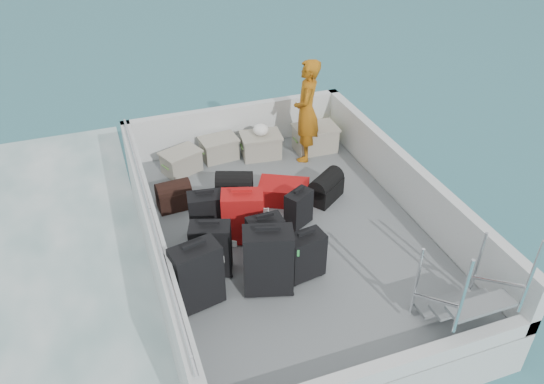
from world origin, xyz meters
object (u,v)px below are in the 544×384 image
Objects in this scene: suitcase_2 at (207,216)px; crate_0 at (181,162)px; suitcase_4 at (265,240)px; suitcase_5 at (243,217)px; suitcase_8 at (284,192)px; suitcase_1 at (211,250)px; crate_3 at (315,139)px; suitcase_0 at (197,277)px; suitcase_3 at (268,262)px; passenger at (307,111)px; suitcase_7 at (299,209)px; crate_1 at (219,149)px; suitcase_6 at (305,256)px; crate_2 at (261,146)px.

suitcase_2 reaches higher than crate_0.
crate_0 is (-0.54, 2.34, -0.15)m from suitcase_4.
suitcase_2 is at bearing 168.88° from suitcase_5.
suitcase_8 is 1.72m from crate_0.
suitcase_1 is at bearing -121.25° from suitcase_5.
crate_3 is at bearing 63.42° from suitcase_1.
suitcase_0 is at bearing -97.74° from crate_0.
suitcase_3 reaches higher than suitcase_4.
passenger is at bearing 35.62° from suitcase_0.
suitcase_0 is at bearing -113.77° from suitcase_5.
crate_0 is (-0.41, 2.83, -0.25)m from suitcase_3.
suitcase_7 reaches higher than crate_1.
suitcase_5 is at bearing 106.25° from suitcase_3.
suitcase_3 is at bearing -122.77° from crate_3.
suitcase_1 reaches higher than suitcase_6.
suitcase_0 is 1.12× the size of suitcase_5.
suitcase_4 reaches higher than crate_0.
suitcase_8 is at bearing 32.40° from suitcase_0.
suitcase_4 is 0.96× the size of crate_3.
passenger reaches higher than crate_1.
crate_3 reaches higher than crate_0.
suitcase_7 is at bearing -154.21° from suitcase_8.
suitcase_1 is 0.72m from suitcase_3.
suitcase_5 reaches higher than suitcase_7.
crate_2 is at bearing 1.52° from crate_0.
crate_1 is at bearing 75.01° from suitcase_7.
crate_0 is at bearing 114.23° from suitcase_3.
crate_1 is 0.33× the size of passenger.
suitcase_3 is 1.40× the size of crate_2.
suitcase_2 reaches higher than crate_2.
suitcase_4 is (0.92, 0.44, -0.09)m from suitcase_0.
crate_1 is at bearing 92.03° from suitcase_1.
suitcase_3 reaches higher than suitcase_2.
suitcase_0 is at bearing -14.57° from passenger.
suitcase_0 is at bearing -133.39° from crate_3.
suitcase_1 is 1.16× the size of suitcase_6.
suitcase_3 is at bearing -2.81° from passenger.
crate_1 is (0.65, 1.86, -0.16)m from suitcase_2.
suitcase_4 reaches higher than suitcase_8.
crate_1 is (0.24, 3.03, -0.25)m from suitcase_3.
suitcase_5 is at bearing 153.71° from suitcase_7.
suitcase_6 is at bearing -44.11° from suitcase_5.
passenger is at bearing -146.10° from crate_3.
suitcase_7 is (1.56, 0.94, -0.14)m from suitcase_0.
crate_0 is (-0.88, 2.76, -0.14)m from suitcase_6.
suitcase_3 reaches higher than crate_3.
suitcase_2 is 1.19× the size of crate_1.
suitcase_3 reaches higher than suitcase_0.
suitcase_3 is 1.26m from suitcase_7.
suitcase_4 is (0.66, 0.00, -0.04)m from suitcase_1.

